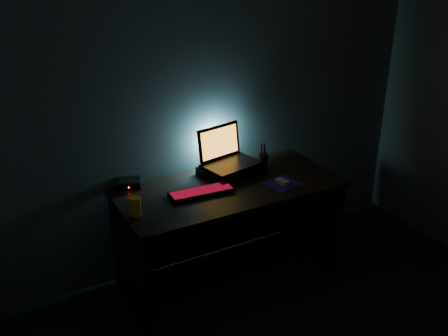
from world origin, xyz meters
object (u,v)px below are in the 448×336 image
at_px(juice_glass, 136,206).
at_px(router, 129,183).
at_px(mouse, 282,182).
at_px(laptop, 226,155).
at_px(pen_cup, 263,160).
at_px(keyboard, 201,192).

height_order(juice_glass, router, juice_glass).
relative_size(mouse, router, 0.48).
bearing_deg(router, mouse, -6.95).
bearing_deg(laptop, mouse, -70.23).
relative_size(pen_cup, juice_glass, 0.86).
bearing_deg(mouse, router, 143.48).
bearing_deg(router, laptop, 12.38).
bearing_deg(juice_glass, router, 77.58).
bearing_deg(router, keyboard, -21.04).
xyz_separation_m(mouse, pen_cup, (0.04, 0.31, 0.03)).
relative_size(laptop, juice_glass, 3.68).
xyz_separation_m(laptop, pen_cup, (0.27, -0.06, -0.07)).
xyz_separation_m(laptop, mouse, (0.23, -0.37, -0.10)).
distance_m(laptop, juice_glass, 0.84).
height_order(pen_cup, juice_glass, juice_glass).
relative_size(mouse, juice_glass, 0.77).
bearing_deg(laptop, keyboard, -154.71).
distance_m(laptop, pen_cup, 0.29).
xyz_separation_m(mouse, router, (-0.92, 0.45, 0.01)).
height_order(pen_cup, router, pen_cup).
bearing_deg(laptop, juice_glass, -170.44).
relative_size(laptop, pen_cup, 4.29).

